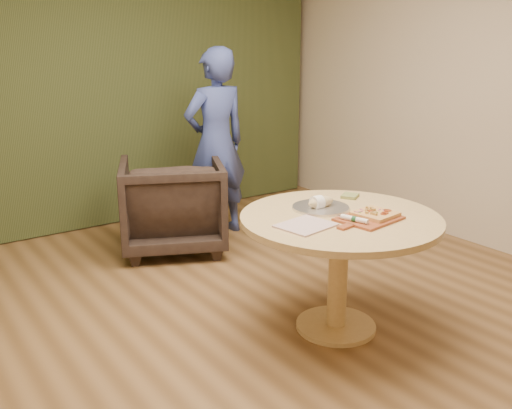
{
  "coord_description": "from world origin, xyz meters",
  "views": [
    {
      "loc": [
        -1.9,
        -2.39,
        1.79
      ],
      "look_at": [
        -0.04,
        0.25,
        0.83
      ],
      "focal_mm": 40.0,
      "sensor_mm": 36.0,
      "label": 1
    }
  ],
  "objects": [
    {
      "name": "serving_tray",
      "position": [
        0.4,
        0.17,
        0.76
      ],
      "size": [
        0.36,
        0.36,
        0.02
      ],
      "color": "silver",
      "rests_on": "pedestal_table"
    },
    {
      "name": "pedestal_table",
      "position": [
        0.4,
        -0.01,
        0.61
      ],
      "size": [
        1.21,
        1.21,
        0.75
      ],
      "rotation": [
        0.0,
        0.0,
        0.05
      ],
      "color": "tan",
      "rests_on": "ground"
    },
    {
      "name": "cutlery_roll",
      "position": [
        0.36,
        -0.17,
        0.78
      ],
      "size": [
        0.08,
        0.2,
        0.03
      ],
      "rotation": [
        0.0,
        0.0,
        0.29
      ],
      "color": "white",
      "rests_on": "pizza_paddle"
    },
    {
      "name": "flatbread_pizza",
      "position": [
        0.54,
        -0.16,
        0.78
      ],
      "size": [
        0.25,
        0.25,
        0.04
      ],
      "rotation": [
        0.0,
        0.0,
        0.14
      ],
      "color": "#DBA455",
      "rests_on": "pizza_paddle"
    },
    {
      "name": "newspaper",
      "position": [
        0.1,
        -0.04,
        0.76
      ],
      "size": [
        0.34,
        0.3,
        0.01
      ],
      "primitive_type": "cube",
      "rotation": [
        0.0,
        0.0,
        0.16
      ],
      "color": "white",
      "rests_on": "pedestal_table"
    },
    {
      "name": "green_packet",
      "position": [
        0.74,
        0.26,
        0.76
      ],
      "size": [
        0.15,
        0.15,
        0.02
      ],
      "primitive_type": "cube",
      "rotation": [
        0.0,
        0.0,
        0.54
      ],
      "color": "#5E692F",
      "rests_on": "pedestal_table"
    },
    {
      "name": "person_standing",
      "position": [
        0.76,
        2.01,
        0.85
      ],
      "size": [
        0.63,
        0.42,
        1.71
      ],
      "primitive_type": "imported",
      "rotation": [
        0.0,
        0.0,
        3.13
      ],
      "color": "#37468A",
      "rests_on": "ground"
    },
    {
      "name": "pizza_paddle",
      "position": [
        0.47,
        -0.16,
        0.76
      ],
      "size": [
        0.46,
        0.33,
        0.01
      ],
      "rotation": [
        0.0,
        0.0,
        0.14
      ],
      "color": "#984826",
      "rests_on": "pedestal_table"
    },
    {
      "name": "room_shell",
      "position": [
        0.0,
        0.0,
        1.4
      ],
      "size": [
        5.04,
        6.04,
        2.84
      ],
      "color": "brown",
      "rests_on": "ground"
    },
    {
      "name": "armchair",
      "position": [
        0.22,
        1.87,
        0.44
      ],
      "size": [
        1.11,
        1.08,
        0.88
      ],
      "primitive_type": "imported",
      "rotation": [
        0.0,
        0.0,
        2.71
      ],
      "color": "black",
      "rests_on": "ground"
    },
    {
      "name": "curtain",
      "position": [
        0.0,
        2.9,
        1.4
      ],
      "size": [
        4.8,
        0.14,
        2.78
      ],
      "primitive_type": "cube",
      "color": "#2F391A",
      "rests_on": "ground"
    },
    {
      "name": "bread_roll",
      "position": [
        0.39,
        0.17,
        0.79
      ],
      "size": [
        0.19,
        0.09,
        0.09
      ],
      "color": "tan",
      "rests_on": "serving_tray"
    }
  ]
}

